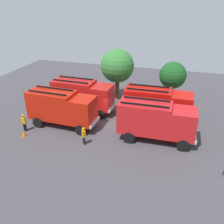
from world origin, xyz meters
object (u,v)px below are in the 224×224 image
object	(u,v)px
tree_0	(117,66)
firefighter_3	(84,135)
fire_truck_1	(156,120)
fire_truck_3	(157,104)
firefighter_2	(73,93)
traffic_cone_0	(24,133)
fire_truck_2	(82,94)
tree_1	(173,75)
firefighter_1	(139,100)
firefighter_0	(179,109)
fire_truck_0	(62,107)
firefighter_4	(24,122)

from	to	relation	value
tree_0	firefighter_3	bearing A→B (deg)	-89.89
fire_truck_1	tree_0	xyz separation A→B (m)	(-6.16, 8.92, 2.25)
fire_truck_3	firefighter_2	size ratio (longest dim) A/B	4.03
firefighter_2	fire_truck_1	bearing A→B (deg)	-57.73
fire_truck_3	traffic_cone_0	distance (m)	13.89
fire_truck_2	tree_1	world-z (taller)	tree_1
firefighter_1	tree_0	xyz separation A→B (m)	(-3.25, 1.89, 3.46)
firefighter_0	traffic_cone_0	distance (m)	16.81
fire_truck_1	firefighter_0	bearing A→B (deg)	70.15
fire_truck_0	tree_0	bearing A→B (deg)	70.60
firefighter_0	firefighter_1	bearing A→B (deg)	-125.64
fire_truck_2	firefighter_1	xyz separation A→B (m)	(6.08, 3.06, -1.21)
fire_truck_1	fire_truck_2	xyz separation A→B (m)	(-9.00, 3.97, 0.00)
firefighter_0	firefighter_1	size ratio (longest dim) A/B	0.98
fire_truck_3	firefighter_2	distance (m)	11.50
fire_truck_2	firefighter_0	world-z (taller)	fire_truck_2
fire_truck_1	firefighter_2	bearing A→B (deg)	149.27
firefighter_3	fire_truck_3	bearing A→B (deg)	2.79
firefighter_0	firefighter_3	world-z (taller)	firefighter_3
fire_truck_0	firefighter_0	bearing A→B (deg)	28.27
firefighter_2	firefighter_3	distance (m)	10.60
firefighter_0	tree_0	xyz separation A→B (m)	(-8.14, 3.15, 3.48)
firefighter_0	firefighter_3	size ratio (longest dim) A/B	0.98
tree_1	traffic_cone_0	world-z (taller)	tree_1
fire_truck_0	fire_truck_1	world-z (taller)	same
tree_1	firefighter_4	bearing A→B (deg)	-138.57
fire_truck_3	tree_0	bearing A→B (deg)	137.05
traffic_cone_0	fire_truck_0	bearing A→B (deg)	49.71
firefighter_2	tree_1	bearing A→B (deg)	-12.55
tree_0	firefighter_1	bearing A→B (deg)	-30.15
fire_truck_0	firefighter_4	xyz separation A→B (m)	(-3.15, -2.19, -1.13)
fire_truck_0	fire_truck_2	world-z (taller)	same
firefighter_3	firefighter_4	xyz separation A→B (m)	(-6.70, 0.55, 0.07)
fire_truck_1	tree_0	bearing A→B (deg)	123.76
firefighter_2	firefighter_1	bearing A→B (deg)	-24.67
firefighter_4	tree_0	world-z (taller)	tree_0
fire_truck_0	traffic_cone_0	size ratio (longest dim) A/B	12.03
fire_truck_2	traffic_cone_0	distance (m)	7.97
fire_truck_0	fire_truck_1	size ratio (longest dim) A/B	1.01
firefighter_1	firefighter_4	distance (m)	13.48
firefighter_1	tree_1	distance (m)	5.29
firefighter_3	fire_truck_1	bearing A→B (deg)	-21.48
firefighter_4	fire_truck_1	bearing A→B (deg)	-78.26
firefighter_3	tree_0	world-z (taller)	tree_0
fire_truck_1	firefighter_4	size ratio (longest dim) A/B	4.01
fire_truck_3	firefighter_3	xyz separation A→B (m)	(-5.81, -6.36, -1.21)
firefighter_0	fire_truck_3	bearing A→B (deg)	-69.54
firefighter_1	tree_1	bearing A→B (deg)	-160.92
firefighter_4	traffic_cone_0	xyz separation A→B (m)	(0.50, -0.94, -0.72)
fire_truck_2	firefighter_3	size ratio (longest dim) A/B	4.30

